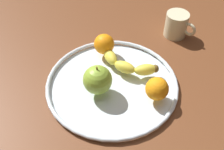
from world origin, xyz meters
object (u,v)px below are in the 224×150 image
Objects in this scene: banana at (128,65)px; orange_back_left at (157,89)px; orange_center at (104,44)px; fruit_bowl at (112,84)px; ambient_mug at (177,25)px; apple at (98,80)px.

orange_back_left is at bearing -27.56° from banana.
orange_center is at bearing 161.75° from banana.
fruit_bowl is 14.15cm from orange_back_left.
fruit_bowl is 2.06× the size of banana.
banana is 26.20cm from ambient_mug.
banana is at bearing 89.70° from fruit_bowl.
orange_back_left reaches higher than banana.
apple is 38.56cm from ambient_mug.
ambient_mug is (1.03, 26.17, 0.89)cm from banana.
orange_center is at bearing 125.60° from apple.
fruit_bowl is 33.79cm from ambient_mug.
banana is at bearing -92.26° from ambient_mug.
apple reaches higher than ambient_mug.
apple is 0.79× the size of ambient_mug.
orange_center is (-10.73, 1.08, 1.57)cm from banana.
fruit_bowl is 7.10cm from apple.
fruit_bowl is at bearing -163.03° from orange_back_left.
banana is 2.94× the size of orange_back_left.
banana is at bearing 84.64° from apple.
ambient_mug reaches higher than fruit_bowl.
fruit_bowl is 3.43× the size of ambient_mug.
orange_back_left is 0.57× the size of ambient_mug.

